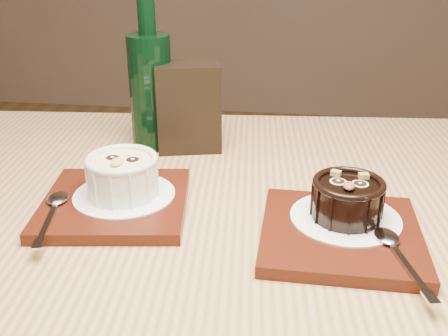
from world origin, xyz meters
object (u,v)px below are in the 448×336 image
object	(u,v)px
condiment_stand	(189,108)
green_bottle	(151,87)
ramekin_dark	(348,197)
table	(218,278)
ramekin_white	(123,174)
tray_left	(115,203)
tray_right	(341,234)

from	to	relation	value
condiment_stand	green_bottle	world-z (taller)	green_bottle
condiment_stand	ramekin_dark	bearing A→B (deg)	-44.38
table	ramekin_white	bearing A→B (deg)	172.24
tray_left	condiment_stand	world-z (taller)	condiment_stand
tray_left	green_bottle	size ratio (longest dim) A/B	0.71
table	green_bottle	distance (m)	0.33
tray_left	ramekin_dark	distance (m)	0.29
tray_left	condiment_stand	distance (m)	0.23
ramekin_white	condiment_stand	xyz separation A→B (m)	(0.05, 0.20, 0.02)
tray_left	ramekin_white	size ratio (longest dim) A/B	1.96
ramekin_white	tray_right	world-z (taller)	ramekin_white
table	ramekin_white	size ratio (longest dim) A/B	13.69
tray_right	green_bottle	size ratio (longest dim) A/B	0.71
table	tray_left	distance (m)	0.17
ramekin_white	green_bottle	size ratio (longest dim) A/B	0.36
tray_left	condiment_stand	bearing A→B (deg)	75.30
tray_left	tray_right	distance (m)	0.28
tray_right	green_bottle	world-z (taller)	green_bottle
tray_right	green_bottle	distance (m)	0.40
table	tray_left	bearing A→B (deg)	176.60
ramekin_white	condiment_stand	size ratio (longest dim) A/B	0.66
tray_right	ramekin_white	bearing A→B (deg)	169.97
table	tray_right	xyz separation A→B (m)	(0.15, -0.03, 0.10)
ramekin_white	ramekin_dark	size ratio (longest dim) A/B	1.09
tray_left	ramekin_white	world-z (taller)	ramekin_white
tray_right	condiment_stand	size ratio (longest dim) A/B	1.29
tray_left	tray_right	bearing A→B (deg)	-7.90
tray_left	condiment_stand	size ratio (longest dim) A/B	1.29
ramekin_white	tray_right	bearing A→B (deg)	-4.40
tray_left	green_bottle	xyz separation A→B (m)	(-0.01, 0.22, 0.09)
ramekin_white	tray_left	bearing A→B (deg)	-131.76
ramekin_dark	table	bearing A→B (deg)	-176.09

